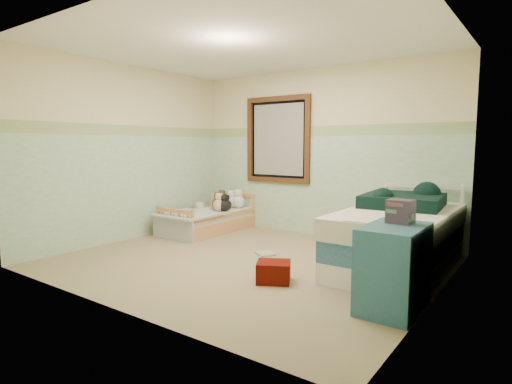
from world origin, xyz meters
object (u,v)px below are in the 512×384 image
Objects in this scene: red_pillow at (274,272)px; floor_book at (265,253)px; toddler_bed_frame at (209,225)px; twin_bed_frame at (397,259)px; plush_floor_tan at (178,227)px; dresser at (394,268)px; plush_floor_cream at (200,218)px.

red_pillow is 1.06m from floor_book.
twin_bed_frame is at bearing -6.16° from toddler_bed_frame.
plush_floor_tan is 0.84× the size of floor_book.
red_pillow is at bearing 179.61° from dresser.
toddler_bed_frame is 3.10m from twin_bed_frame.
plush_floor_cream is at bearing -172.18° from floor_book.
red_pillow is (2.21, -1.49, 0.00)m from toddler_bed_frame.
plush_floor_tan reaches higher than floor_book.
red_pillow is 1.31× the size of floor_book.
twin_bed_frame is at bearing 1.88° from plush_floor_tan.
twin_bed_frame reaches higher than floor_book.
plush_floor_cream reaches higher than toddler_bed_frame.
dresser is at bearing -24.35° from plush_floor_cream.
toddler_bed_frame is 2.67m from red_pillow.
plush_floor_cream is at bearing 104.85° from plush_floor_tan.
plush_floor_tan is (0.18, -0.67, -0.03)m from plush_floor_cream.
toddler_bed_frame is at bearing -28.75° from plush_floor_cream.
plush_floor_cream reaches higher than plush_floor_tan.
floor_book is at bearing 155.95° from dresser.
plush_floor_tan is at bearing 156.79° from red_pillow.
toddler_bed_frame is 0.48m from plush_floor_cream.
floor_book is at bearing -23.47° from toddler_bed_frame.
twin_bed_frame is (3.08, -0.33, 0.01)m from toddler_bed_frame.
dresser reaches higher than toddler_bed_frame.
floor_book is at bearing -167.64° from twin_bed_frame.
plush_floor_cream is at bearing 170.90° from twin_bed_frame.
floor_book is (1.78, -0.23, -0.09)m from plush_floor_tan.
red_pillow is at bearing -33.21° from plush_floor_cream.
twin_bed_frame reaches higher than red_pillow.
plush_floor_cream reaches higher than red_pillow.
red_pillow reaches higher than floor_book.
toddler_bed_frame is at bearing 173.84° from twin_bed_frame.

